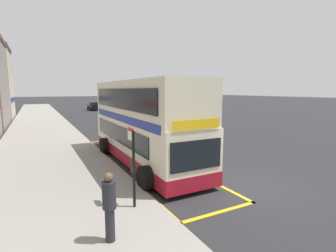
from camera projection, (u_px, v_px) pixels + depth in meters
The scene contains 9 objects.
ground_plane at pixel (91, 116), 38.31m from camera, with size 260.00×260.00×0.00m, color #28282B.
pavement_near at pixel (40, 118), 35.06m from camera, with size 6.00×76.00×0.14m, color gray.
double_decker_bus at pixel (142, 125), 13.54m from camera, with size 3.20×10.31×4.40m.
bus_bay_markings at pixel (142, 161), 14.03m from camera, with size 3.15×13.52×0.01m.
bus_stop_sign at pixel (133, 161), 8.13m from camera, with size 0.09×0.51×2.58m.
parked_car_black_behind at pixel (112, 108), 44.69m from camera, with size 2.09×4.20×1.62m.
parked_car_black_distant at pixel (94, 106), 49.25m from camera, with size 2.09×4.20×1.62m.
parked_car_navy_across at pixel (135, 117), 29.12m from camera, with size 2.09×4.20×1.62m.
pedestrian_waiting_near_sign at pixel (109, 204), 6.26m from camera, with size 0.34×0.34×1.79m.
Camera 1 is at (-7.51, -7.17, 3.93)m, focal length 27.00 mm.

